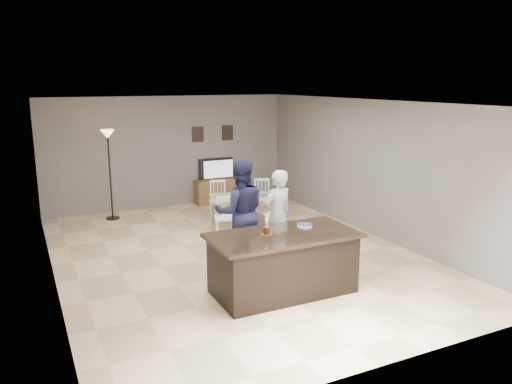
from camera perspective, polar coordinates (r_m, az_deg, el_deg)
name	(u,v)px	position (r m, az deg, el deg)	size (l,w,h in m)	color
floor	(234,255)	(9.04, -2.49, -7.15)	(8.00, 8.00, 0.00)	#D9B68B
room_shell	(233,162)	(8.62, -2.60, 3.39)	(8.00, 8.00, 8.00)	slate
kitchen_island	(283,263)	(7.37, 3.10, -8.09)	(2.15, 1.10, 0.90)	black
tv_console	(219,191)	(12.76, -4.29, 0.11)	(1.20, 0.40, 0.60)	brown
television	(217,169)	(12.71, -4.45, 2.65)	(0.91, 0.12, 0.53)	black
tv_screen_glow	(218,169)	(12.64, -4.31, 2.62)	(0.78, 0.78, 0.00)	orange
picture_frames	(213,134)	(12.70, -4.95, 6.67)	(1.10, 0.02, 0.38)	black
doorway	(64,251)	(5.82, -21.05, -6.28)	(0.00, 2.10, 2.65)	black
woman	(278,216)	(8.55, 2.48, -2.73)	(0.58, 0.38, 1.60)	#B6B6BA
man	(240,212)	(8.35, -1.81, -2.33)	(0.88, 0.68, 1.81)	#181935
birthday_cake	(267,230)	(7.18, 1.23, -4.42)	(0.15, 0.15, 0.23)	#ECB145
plate_stack	(305,225)	(7.60, 5.59, -3.80)	(0.23, 0.23, 0.04)	white
dining_table	(245,202)	(10.49, -1.25, -1.10)	(1.80, 1.97, 0.89)	#9F8456
floor_lamp	(109,150)	(11.44, -16.50, 4.60)	(0.30, 0.30, 2.01)	black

